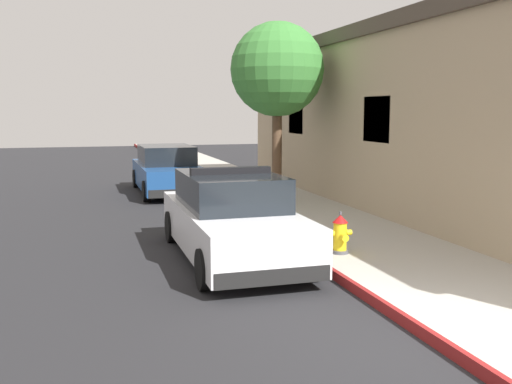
{
  "coord_description": "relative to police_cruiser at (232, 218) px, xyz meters",
  "views": [
    {
      "loc": [
        -3.85,
        -5.47,
        2.7
      ],
      "look_at": [
        -0.39,
        6.13,
        1.0
      ],
      "focal_mm": 40.72,
      "sensor_mm": 36.0,
      "label": 1
    }
  ],
  "objects": [
    {
      "name": "ground_plane",
      "position": [
        -3.24,
        5.33,
        -0.84
      ],
      "size": [
        30.42,
        60.0,
        0.2
      ],
      "primitive_type": "cube",
      "color": "#232326"
    },
    {
      "name": "sidewalk_pavement",
      "position": [
        2.76,
        5.33,
        -0.67
      ],
      "size": [
        2.94,
        60.0,
        0.16
      ],
      "primitive_type": "cube",
      "color": "#ADA89E",
      "rests_on": "ground"
    },
    {
      "name": "curb_painted_edge",
      "position": [
        1.25,
        5.33,
        -0.67
      ],
      "size": [
        0.08,
        60.0,
        0.16
      ],
      "primitive_type": "cube",
      "color": "maroon",
      "rests_on": "ground"
    },
    {
      "name": "storefront_building",
      "position": [
        7.36,
        2.5,
        1.71
      ],
      "size": [
        6.51,
        19.98,
        4.89
      ],
      "color": "tan",
      "rests_on": "ground"
    },
    {
      "name": "police_cruiser",
      "position": [
        0.0,
        0.0,
        0.0
      ],
      "size": [
        1.94,
        4.84,
        1.68
      ],
      "color": "white",
      "rests_on": "ground"
    },
    {
      "name": "parked_car_silver_ahead",
      "position": [
        0.06,
        8.93,
        -0.0
      ],
      "size": [
        1.94,
        4.84,
        1.56
      ],
      "color": "navy",
      "rests_on": "ground"
    },
    {
      "name": "fire_hydrant",
      "position": [
        1.8,
        -0.81,
        -0.24
      ],
      "size": [
        0.44,
        0.4,
        0.76
      ],
      "color": "#4C4C51",
      "rests_on": "sidewalk_pavement"
    },
    {
      "name": "street_tree",
      "position": [
        2.7,
        5.44,
        3.07
      ],
      "size": [
        2.61,
        2.61,
        4.99
      ],
      "color": "brown",
      "rests_on": "sidewalk_pavement"
    }
  ]
}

